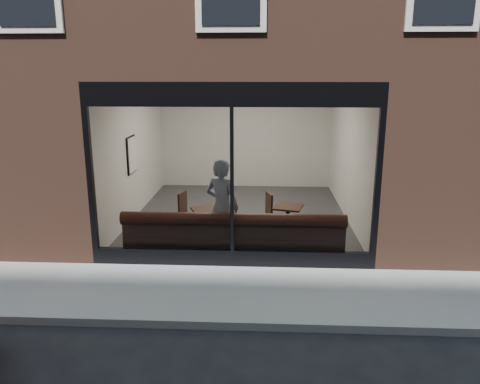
{
  "coord_description": "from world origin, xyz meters",
  "views": [
    {
      "loc": [
        0.52,
        -5.67,
        3.36
      ],
      "look_at": [
        0.12,
        2.4,
        1.27
      ],
      "focal_mm": 35.0,
      "sensor_mm": 36.0,
      "label": 1
    }
  ],
  "objects_px": {
    "banquette": "(234,246)",
    "cafe_chair_right": "(260,227)",
    "person": "(222,207)",
    "cafe_table_right": "(288,207)",
    "cafe_table_left": "(210,210)",
    "cafe_chair_left": "(175,224)"
  },
  "relations": [
    {
      "from": "cafe_table_right",
      "to": "person",
      "type": "bearing_deg",
      "value": -152.72
    },
    {
      "from": "cafe_table_right",
      "to": "cafe_chair_left",
      "type": "distance_m",
      "value": 2.43
    },
    {
      "from": "person",
      "to": "cafe_chair_right",
      "type": "distance_m",
      "value": 1.31
    },
    {
      "from": "banquette",
      "to": "cafe_table_left",
      "type": "distance_m",
      "value": 0.9
    },
    {
      "from": "person",
      "to": "cafe_table_right",
      "type": "height_order",
      "value": "person"
    },
    {
      "from": "banquette",
      "to": "cafe_table_left",
      "type": "height_order",
      "value": "cafe_table_left"
    },
    {
      "from": "cafe_table_left",
      "to": "cafe_chair_right",
      "type": "bearing_deg",
      "value": 29.69
    },
    {
      "from": "cafe_table_left",
      "to": "cafe_chair_left",
      "type": "bearing_deg",
      "value": 142.84
    },
    {
      "from": "person",
      "to": "banquette",
      "type": "bearing_deg",
      "value": 160.01
    },
    {
      "from": "banquette",
      "to": "cafe_chair_right",
      "type": "bearing_deg",
      "value": 66.64
    },
    {
      "from": "cafe_table_left",
      "to": "cafe_chair_left",
      "type": "height_order",
      "value": "cafe_table_left"
    },
    {
      "from": "person",
      "to": "cafe_chair_right",
      "type": "bearing_deg",
      "value": -104.73
    },
    {
      "from": "banquette",
      "to": "cafe_table_right",
      "type": "bearing_deg",
      "value": 40.1
    },
    {
      "from": "cafe_table_left",
      "to": "cafe_chair_right",
      "type": "relative_size",
      "value": 1.65
    },
    {
      "from": "cafe_table_right",
      "to": "cafe_chair_right",
      "type": "bearing_deg",
      "value": 157.7
    },
    {
      "from": "banquette",
      "to": "cafe_table_left",
      "type": "xyz_separation_m",
      "value": [
        -0.49,
        0.55,
        0.52
      ]
    },
    {
      "from": "cafe_chair_left",
      "to": "banquette",
      "type": "bearing_deg",
      "value": 150.71
    },
    {
      "from": "person",
      "to": "cafe_table_right",
      "type": "relative_size",
      "value": 3.35
    },
    {
      "from": "banquette",
      "to": "person",
      "type": "height_order",
      "value": "person"
    },
    {
      "from": "banquette",
      "to": "cafe_chair_right",
      "type": "distance_m",
      "value": 1.2
    },
    {
      "from": "banquette",
      "to": "cafe_chair_right",
      "type": "relative_size",
      "value": 10.01
    },
    {
      "from": "banquette",
      "to": "person",
      "type": "distance_m",
      "value": 0.76
    }
  ]
}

